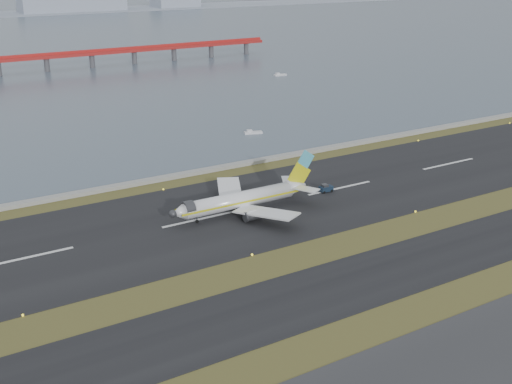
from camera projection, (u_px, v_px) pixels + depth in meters
ground at (272, 270)px, 123.79m from camera, size 1000.00×1000.00×0.00m
taxiway_strip at (308, 297)px, 114.14m from camera, size 1000.00×18.00×0.10m
runway_strip at (202, 219)px, 147.87m from camera, size 1000.00×45.00×0.10m
seawall at (152, 180)px, 171.80m from camera, size 1000.00×2.50×1.00m
red_pier at (46, 57)px, 331.71m from camera, size 260.00×5.00×10.20m
airliner at (245, 199)px, 150.40m from camera, size 38.52×32.89×12.80m
pushback_tug at (326, 188)px, 164.29m from camera, size 3.47×2.14×2.17m
workboat_near at (253, 132)px, 218.06m from camera, size 6.45×3.69×1.49m
workboat_far at (280, 75)px, 322.40m from camera, size 6.75×2.65×1.60m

